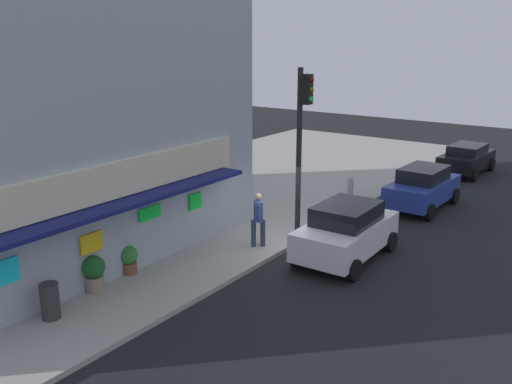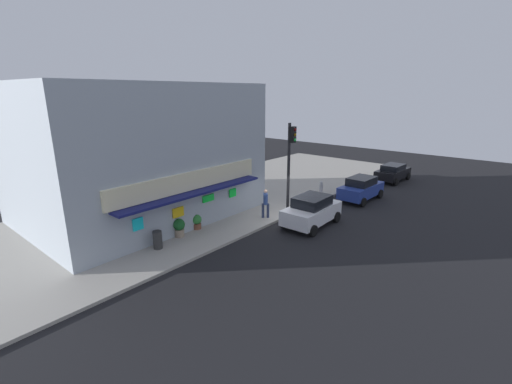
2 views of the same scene
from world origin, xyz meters
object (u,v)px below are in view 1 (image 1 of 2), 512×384
(potted_plant_by_window, at_px, (128,259))
(parked_car_black, at_px, (467,158))
(potted_plant_by_doorway, at_px, (94,272))
(fire_hydrant, at_px, (350,187))
(parked_car_white, at_px, (346,231))
(traffic_light, at_px, (302,131))
(parked_car_blue, at_px, (423,187))
(trash_can, at_px, (50,301))
(pedestrian, at_px, (258,217))

(potted_plant_by_window, bearing_deg, parked_car_black, -12.95)
(potted_plant_by_doorway, bearing_deg, potted_plant_by_window, 5.36)
(fire_hydrant, xyz_separation_m, potted_plant_by_window, (-10.71, 1.66, -0.01))
(parked_car_white, bearing_deg, potted_plant_by_window, 138.22)
(traffic_light, xyz_separation_m, parked_car_blue, (5.84, -2.17, -2.84))
(parked_car_white, bearing_deg, trash_can, 153.52)
(traffic_light, distance_m, fire_hydrant, 6.00)
(parked_car_white, xyz_separation_m, parked_car_black, (13.55, 0.13, -0.12))
(fire_hydrant, distance_m, parked_car_black, 8.16)
(potted_plant_by_doorway, bearing_deg, trash_can, -166.81)
(pedestrian, distance_m, potted_plant_by_window, 4.30)
(fire_hydrant, bearing_deg, trash_can, 175.12)
(potted_plant_by_window, height_order, parked_car_white, parked_car_white)
(potted_plant_by_doorway, distance_m, parked_car_black, 20.18)
(trash_can, distance_m, potted_plant_by_window, 2.94)
(traffic_light, relative_size, parked_car_white, 1.41)
(fire_hydrant, height_order, pedestrian, pedestrian)
(trash_can, relative_size, potted_plant_by_doorway, 0.91)
(parked_car_blue, bearing_deg, parked_car_black, 1.77)
(pedestrian, xyz_separation_m, parked_car_blue, (7.58, -2.67, -0.26))
(traffic_light, height_order, parked_car_blue, traffic_light)
(potted_plant_by_window, bearing_deg, fire_hydrant, -8.79)
(potted_plant_by_window, bearing_deg, parked_car_white, -41.78)
(pedestrian, distance_m, parked_car_white, 2.80)
(potted_plant_by_window, bearing_deg, pedestrian, -24.78)
(potted_plant_by_doorway, relative_size, parked_car_black, 0.24)
(parked_car_black, bearing_deg, parked_car_blue, -178.23)
(pedestrian, xyz_separation_m, potted_plant_by_window, (-3.87, 1.79, -0.54))
(parked_car_white, bearing_deg, traffic_light, 70.99)
(parked_car_black, bearing_deg, fire_hydrant, 161.52)
(potted_plant_by_doorway, xyz_separation_m, parked_car_black, (19.75, -4.12, 0.10))
(traffic_light, height_order, parked_car_black, traffic_light)
(fire_hydrant, distance_m, parked_car_blue, 2.91)
(pedestrian, xyz_separation_m, potted_plant_by_doorway, (-5.17, 1.67, -0.44))
(traffic_light, distance_m, pedestrian, 3.16)
(parked_car_blue, bearing_deg, potted_plant_by_window, 158.73)
(potted_plant_by_doorway, xyz_separation_m, parked_car_blue, (12.76, -4.34, 0.18))
(parked_car_blue, xyz_separation_m, parked_car_black, (6.99, 0.22, -0.08))
(traffic_light, height_order, fire_hydrant, traffic_light)
(potted_plant_by_doorway, relative_size, parked_car_white, 0.25)
(potted_plant_by_doorway, height_order, parked_car_black, parked_car_black)
(potted_plant_by_window, bearing_deg, traffic_light, -22.17)
(fire_hydrant, xyz_separation_m, parked_car_blue, (0.74, -2.80, 0.26))
(fire_hydrant, relative_size, potted_plant_by_doorway, 0.95)
(parked_car_blue, xyz_separation_m, parked_car_white, (-6.56, 0.08, 0.04))
(pedestrian, relative_size, parked_car_black, 0.44)
(fire_hydrant, relative_size, potted_plant_by_window, 1.12)
(potted_plant_by_window, height_order, parked_car_black, parked_car_black)
(potted_plant_by_doorway, bearing_deg, parked_car_blue, -18.78)
(parked_car_blue, relative_size, parked_car_black, 1.00)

